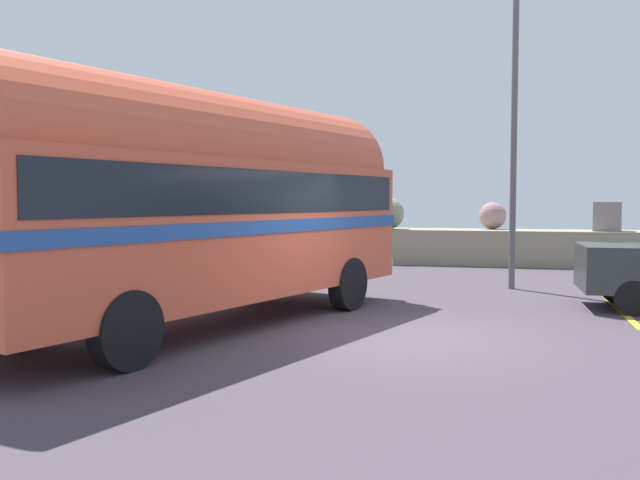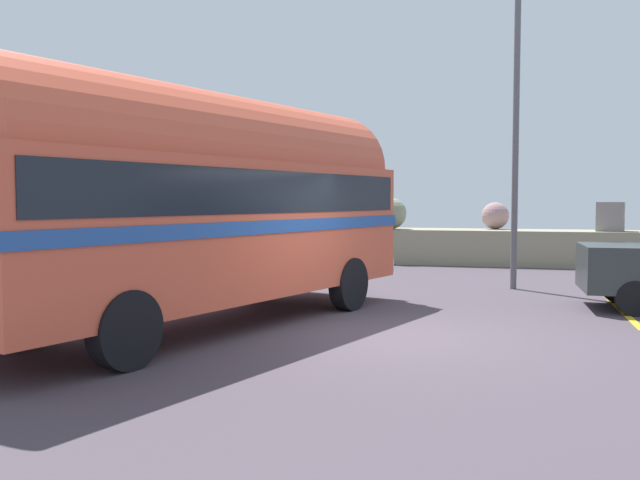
# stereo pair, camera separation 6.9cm
# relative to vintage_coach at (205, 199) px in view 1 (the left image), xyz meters

# --- Properties ---
(ground) EXTENTS (32.00, 26.00, 0.02)m
(ground) POSITION_rel_vintage_coach_xyz_m (3.00, 0.09, -2.04)
(ground) COLOR #463C46
(breakwater) EXTENTS (31.36, 2.03, 2.35)m
(breakwater) POSITION_rel_vintage_coach_xyz_m (2.49, 11.90, -1.35)
(breakwater) COLOR gray
(breakwater) RESTS_ON ground
(vintage_coach) EXTENTS (4.92, 8.90, 3.70)m
(vintage_coach) POSITION_rel_vintage_coach_xyz_m (0.00, 0.00, 0.00)
(vintage_coach) COLOR black
(vintage_coach) RESTS_ON ground
(lamp_post) EXTENTS (1.09, 0.30, 7.48)m
(lamp_post) POSITION_rel_vintage_coach_xyz_m (4.88, 6.01, 2.11)
(lamp_post) COLOR #5B5B60
(lamp_post) RESTS_ON ground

